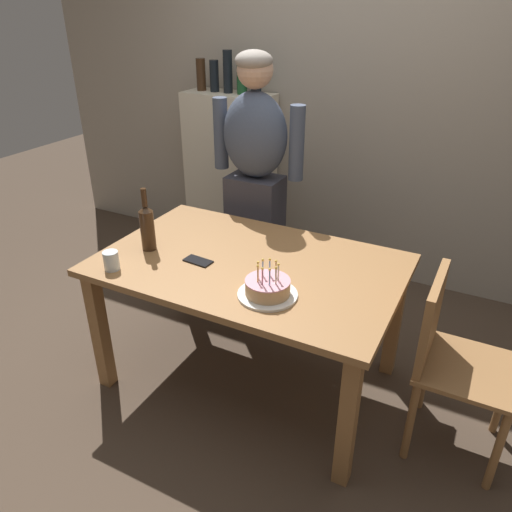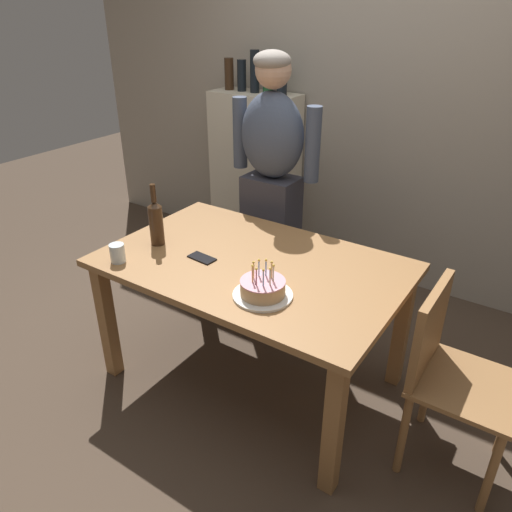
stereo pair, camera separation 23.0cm
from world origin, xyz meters
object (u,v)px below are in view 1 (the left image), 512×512
person_man_bearded (255,184)px  wine_bottle (147,226)px  dining_chair (449,353)px  water_glass_near (111,261)px  birthday_cake (268,288)px  cell_phone (198,261)px

person_man_bearded → wine_bottle: bearing=76.6°
person_man_bearded → dining_chair: bearing=152.5°
water_glass_near → wine_bottle: (0.02, 0.26, 0.08)m
birthday_cake → wine_bottle: bearing=170.4°
cell_phone → dining_chair: size_ratio=0.17×
birthday_cake → water_glass_near: 0.79m
wine_bottle → birthday_cake: bearing=-9.6°
birthday_cake → cell_phone: size_ratio=1.87×
cell_phone → person_man_bearded: person_man_bearded is taller
cell_phone → dining_chair: bearing=11.4°
water_glass_near → birthday_cake: bearing=9.6°
birthday_cake → person_man_bearded: bearing=120.3°
water_glass_near → wine_bottle: bearing=85.0°
wine_bottle → person_man_bearded: bearing=76.6°
wine_bottle → dining_chair: (1.53, 0.14, -0.35)m
water_glass_near → dining_chair: 1.62m
birthday_cake → person_man_bearded: 1.11m
wine_bottle → water_glass_near: bearing=-95.0°
birthday_cake → water_glass_near: (-0.78, -0.13, 0.01)m
wine_bottle → person_man_bearded: 0.85m
water_glass_near → wine_bottle: size_ratio=0.28×
birthday_cake → dining_chair: size_ratio=0.31×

